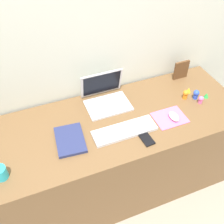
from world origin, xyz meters
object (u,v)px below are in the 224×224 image
Objects in this scene: coffee_mug at (1,173)px; cell_phone at (146,138)px; laptop at (105,96)px; notebook_pad at (70,140)px; keyboard at (125,131)px; toy_figurine_green at (206,95)px; toy_figurine_orange at (186,94)px; mouse at (174,116)px; toy_figurine_pink at (201,99)px; toy_figurine_yellow at (189,90)px; picture_frame at (181,70)px; toy_figurine_blue at (196,94)px.

cell_phone is at bearing -2.84° from coffee_mug.
notebook_pad is (-0.33, -0.26, -0.04)m from laptop.
keyboard and notebook_pad have the same top height.
coffee_mug reaches higher than notebook_pad.
toy_figurine_orange is (-0.15, 0.05, 0.02)m from toy_figurine_green.
mouse is 1.66× the size of toy_figurine_pink.
toy_figurine_green is (0.58, 0.19, 0.01)m from cell_phone.
toy_figurine_green is 0.54× the size of toy_figurine_orange.
keyboard is at bearing -174.84° from toy_figurine_pink.
keyboard is at bearing -162.62° from toy_figurine_yellow.
toy_figurine_pink is 0.08m from toy_figurine_green.
toy_figurine_green is (0.68, 0.09, 0.01)m from keyboard.
coffee_mug is (-0.75, -0.06, 0.03)m from keyboard.
mouse is 1.24× the size of coffee_mug.
picture_frame is at bearing 36.74° from cell_phone.
toy_figurine_blue is at bearing -19.80° from toy_figurine_orange.
toy_figurine_yellow is at bearing 10.30° from coffee_mug.
cell_phone is at bearing -150.02° from toy_figurine_yellow.
coffee_mug is 1.44m from toy_figurine_green.
toy_figurine_yellow is 0.08m from toy_figurine_orange.
laptop reaches higher than cell_phone.
cell_phone is 1.66× the size of coffee_mug.
cell_phone is 0.53m from toy_figurine_pink.
toy_figurine_orange reaches higher than notebook_pad.
toy_figurine_orange is (0.87, 0.08, 0.03)m from notebook_pad.
toy_figurine_pink is 0.13m from toy_figurine_yellow.
keyboard is 0.73m from picture_frame.
toy_figurine_green is at bearing 7.48° from keyboard.
picture_frame is at bearing 66.55° from toy_figurine_orange.
picture_frame is 0.25m from toy_figurine_orange.
notebook_pad is 0.95m from toy_figurine_pink.
mouse is 0.69m from notebook_pad.
coffee_mug is at bearing -171.35° from toy_figurine_orange.
notebook_pad is at bearing -162.40° from picture_frame.
toy_figurine_orange is (1.28, 0.20, -0.00)m from coffee_mug.
picture_frame reaches higher than toy_figurine_pink.
toy_figurine_blue reaches higher than toy_figurine_yellow.
toy_figurine_yellow is at bearing -12.10° from laptop.
notebook_pad is 5.99× the size of toy_figurine_yellow.
toy_figurine_orange is at bearing 10.95° from notebook_pad.
toy_figurine_orange reaches higher than keyboard.
picture_frame is 0.28m from toy_figurine_green.
toy_figurine_orange is at bearing 24.40° from cell_phone.
toy_figurine_blue is at bearing 7.18° from coffee_mug.
cell_phone is at bearing -163.01° from toy_figurine_pink.
toy_figurine_green is (0.08, 0.03, -0.01)m from toy_figurine_pink.
mouse is at bearing -165.14° from toy_figurine_pink.
toy_figurine_yellow reaches higher than notebook_pad.
toy_figurine_blue is at bearing 10.56° from keyboard.
notebook_pad is at bearing -171.95° from toy_figurine_yellow.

